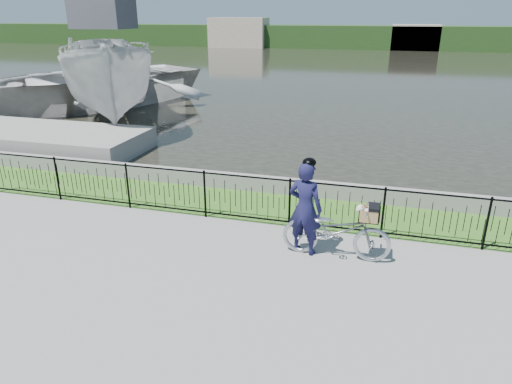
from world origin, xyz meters
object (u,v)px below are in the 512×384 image
(bicycle_rig, at_px, (337,231))
(boat_near, at_px, (110,78))
(dock, at_px, (11,137))
(cyclist, at_px, (305,207))
(boat_far, at_px, (85,81))

(bicycle_rig, xyz_separation_m, boat_near, (-10.55, 9.16, 1.41))
(dock, xyz_separation_m, cyclist, (11.51, -4.95, 0.62))
(dock, distance_m, boat_near, 4.77)
(cyclist, bearing_deg, boat_near, 137.33)
(boat_near, relative_size, boat_far, 0.67)
(cyclist, bearing_deg, bicycle_rig, -1.98)
(dock, xyz_separation_m, boat_far, (-2.00, 7.50, 0.91))
(dock, relative_size, boat_far, 0.67)
(dock, height_order, bicycle_rig, bicycle_rig)
(bicycle_rig, height_order, cyclist, cyclist)
(boat_near, bearing_deg, bicycle_rig, -40.98)
(dock, height_order, boat_near, boat_near)
(bicycle_rig, relative_size, boat_far, 0.14)
(dock, distance_m, boat_far, 7.82)
(bicycle_rig, distance_m, boat_near, 14.04)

